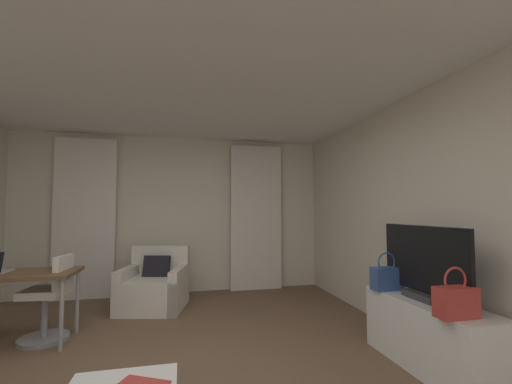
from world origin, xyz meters
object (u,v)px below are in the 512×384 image
object	(u,v)px
desk_chair	(49,302)
tv_console	(430,335)
handbag_secondary	(456,301)
handbag_primary	(387,277)
tv_flatscreen	(424,265)
armchair	(154,288)

from	to	relation	value
desk_chair	tv_console	size ratio (longest dim) A/B	0.72
handbag_secondary	handbag_primary	bearing A→B (deg)	88.41
desk_chair	tv_flatscreen	xyz separation A→B (m)	(3.45, -1.39, 0.49)
handbag_primary	desk_chair	bearing A→B (deg)	163.19
handbag_primary	handbag_secondary	world-z (taller)	same
armchair	handbag_secondary	xyz separation A→B (m)	(2.33, -2.77, 0.41)
tv_console	handbag_secondary	bearing A→B (deg)	-107.35
armchair	handbag_primary	bearing A→B (deg)	-39.27
tv_flatscreen	handbag_secondary	distance (m)	0.52
tv_console	handbag_secondary	size ratio (longest dim) A/B	3.34
armchair	tv_flatscreen	size ratio (longest dim) A/B	0.99
tv_console	handbag_primary	bearing A→B (deg)	104.28
tv_console	tv_flatscreen	world-z (taller)	tv_flatscreen
armchair	desk_chair	size ratio (longest dim) A/B	1.12
desk_chair	armchair	bearing A→B (deg)	42.56
armchair	desk_chair	xyz separation A→B (m)	(-0.99, -0.91, 0.11)
handbag_secondary	tv_flatscreen	bearing A→B (deg)	74.26
tv_flatscreen	tv_console	bearing A→B (deg)	-90.00
desk_chair	handbag_secondary	world-z (taller)	handbag_secondary
tv_flatscreen	handbag_primary	distance (m)	0.43
armchair	handbag_secondary	bearing A→B (deg)	-49.95
desk_chair	handbag_primary	world-z (taller)	handbag_primary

